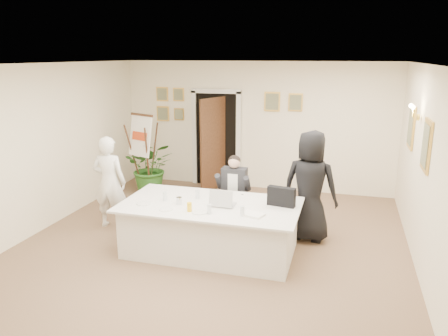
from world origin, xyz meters
name	(u,v)px	position (x,y,z in m)	size (l,w,h in m)	color
floor	(207,251)	(0.00, 0.00, 0.00)	(7.00, 7.00, 0.00)	brown
ceiling	(205,64)	(0.00, 0.00, 2.80)	(6.00, 7.00, 0.02)	white
wall_back	(256,126)	(0.00, 3.50, 1.40)	(6.00, 0.10, 2.80)	white
wall_front	(53,277)	(0.00, -3.50, 1.40)	(6.00, 0.10, 2.80)	white
wall_left	(33,151)	(-3.00, 0.00, 1.40)	(0.10, 7.00, 2.80)	white
wall_right	(430,179)	(3.00, 0.00, 1.40)	(0.10, 7.00, 2.80)	white
doorway	(215,141)	(-0.88, 3.32, 1.04)	(1.14, 0.86, 2.20)	black
pictures_back_wall	(221,105)	(-0.80, 3.47, 1.85)	(3.40, 0.06, 0.80)	gold
pictures_right_wall	(417,135)	(2.97, 1.20, 1.75)	(0.06, 2.20, 0.80)	gold
wall_sconce	(415,112)	(2.90, 1.20, 2.10)	(0.20, 0.30, 0.24)	gold
conference_table	(210,228)	(0.05, 0.00, 0.39)	(2.65, 1.42, 0.78)	silver
seated_man	(234,193)	(0.16, 0.95, 0.66)	(0.57, 0.60, 1.32)	black
flip_chart	(145,159)	(-2.13, 2.31, 0.80)	(0.62, 0.48, 1.72)	black
standing_man	(109,182)	(-1.92, 0.50, 0.81)	(0.59, 0.39, 1.61)	white
standing_woman	(310,186)	(1.43, 0.90, 0.90)	(0.88, 0.57, 1.80)	black
potted_palm	(151,167)	(-2.09, 2.50, 0.56)	(1.01, 0.88, 1.13)	#296020
laptop	(223,196)	(0.25, 0.01, 0.91)	(0.35, 0.37, 0.28)	#B7BABC
laptop_bag	(281,197)	(1.08, 0.20, 0.92)	(0.41, 0.11, 0.29)	black
paper_stack	(253,214)	(0.77, -0.30, 0.79)	(0.30, 0.21, 0.03)	white
plate_left	(144,203)	(-0.90, -0.27, 0.78)	(0.22, 0.22, 0.01)	white
plate_mid	(166,209)	(-0.48, -0.41, 0.78)	(0.20, 0.20, 0.01)	white
plate_near	(199,212)	(0.02, -0.40, 0.78)	(0.21, 0.21, 0.01)	white
glass_a	(165,196)	(-0.65, -0.05, 0.84)	(0.06, 0.06, 0.14)	silver
glass_b	(209,209)	(0.17, -0.40, 0.84)	(0.06, 0.06, 0.14)	silver
glass_c	(242,211)	(0.63, -0.35, 0.84)	(0.06, 0.06, 0.14)	silver
glass_d	(198,194)	(-0.21, 0.19, 0.84)	(0.07, 0.07, 0.14)	silver
oj_glass	(189,207)	(-0.13, -0.39, 0.84)	(0.07, 0.07, 0.13)	yellow
steel_jug	(179,201)	(-0.39, -0.14, 0.83)	(0.09, 0.09, 0.11)	silver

